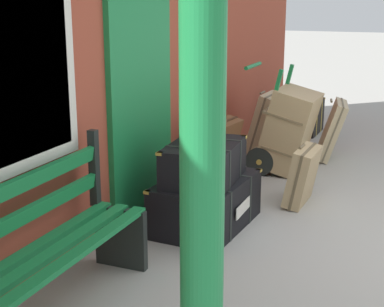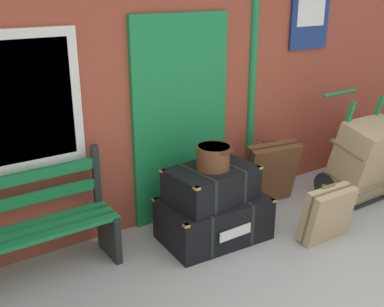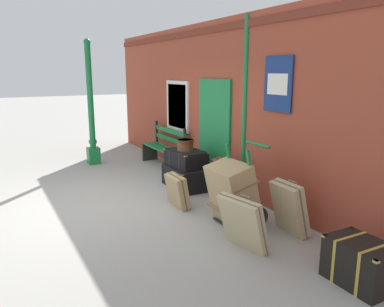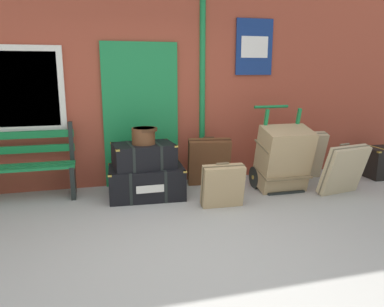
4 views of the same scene
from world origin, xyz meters
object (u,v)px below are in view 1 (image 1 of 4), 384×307
object	(u,v)px
porters_trolley	(273,146)
round_hatbox	(206,129)
suitcase_charcoal	(332,130)
suitcase_oxblood	(215,154)
lamp_post	(202,253)
large_brown_trunk	(289,129)
platform_bench	(50,249)
suitcase_umber	(303,176)
corner_trunk	(303,116)
steamer_trunk_middle	(204,162)
steamer_trunk_base	(206,203)
suitcase_olive	(264,123)

from	to	relation	value
porters_trolley	round_hatbox	bearing A→B (deg)	177.66
round_hatbox	porters_trolley	size ratio (longest dim) A/B	0.29
suitcase_charcoal	suitcase_oxblood	bearing A→B (deg)	151.54
lamp_post	large_brown_trunk	size ratio (longest dim) A/B	3.12
platform_bench	large_brown_trunk	xyz separation A→B (m)	(3.65, -0.61, 0.03)
suitcase_oxblood	suitcase_umber	bearing A→B (deg)	-96.92
platform_bench	suitcase_oxblood	bearing A→B (deg)	-1.52
large_brown_trunk	suitcase_oxblood	bearing A→B (deg)	149.87
porters_trolley	corner_trunk	bearing A→B (deg)	2.25
round_hatbox	suitcase_umber	bearing A→B (deg)	-35.55
steamer_trunk_middle	corner_trunk	bearing A→B (deg)	-0.27
round_hatbox	suitcase_umber	distance (m)	1.24
large_brown_trunk	platform_bench	bearing A→B (deg)	170.46
platform_bench	round_hatbox	size ratio (longest dim) A/B	4.70
lamp_post	round_hatbox	xyz separation A→B (m)	(2.81, 1.06, -0.27)
steamer_trunk_middle	suitcase_charcoal	world-z (taller)	steamer_trunk_middle
platform_bench	suitcase_charcoal	bearing A→B (deg)	-12.56
round_hatbox	steamer_trunk_middle	bearing A→B (deg)	106.89
porters_trolley	suitcase_umber	distance (m)	1.18
steamer_trunk_base	suitcase_oxblood	size ratio (longest dim) A/B	1.42
porters_trolley	large_brown_trunk	bearing A→B (deg)	-90.00
lamp_post	platform_bench	world-z (taller)	lamp_post
platform_bench	large_brown_trunk	bearing A→B (deg)	-9.54
suitcase_charcoal	corner_trunk	bearing A→B (deg)	26.19
steamer_trunk_middle	corner_trunk	world-z (taller)	steamer_trunk_middle
round_hatbox	large_brown_trunk	world-z (taller)	same
round_hatbox	suitcase_charcoal	distance (m)	2.79
platform_bench	large_brown_trunk	distance (m)	3.70
platform_bench	round_hatbox	xyz separation A→B (m)	(1.71, -0.36, 0.42)
steamer_trunk_base	large_brown_trunk	bearing A→B (deg)	-7.74
suitcase_oxblood	corner_trunk	xyz separation A→B (m)	(2.92, -0.29, -0.12)
suitcase_oxblood	suitcase_umber	world-z (taller)	suitcase_oxblood
suitcase_oxblood	large_brown_trunk	bearing A→B (deg)	-30.13
porters_trolley	suitcase_olive	world-z (taller)	porters_trolley
lamp_post	corner_trunk	bearing A→B (deg)	8.94
steamer_trunk_base	suitcase_charcoal	xyz separation A→B (m)	(2.65, -0.62, 0.14)
round_hatbox	porters_trolley	bearing A→B (deg)	-2.34
platform_bench	large_brown_trunk	size ratio (longest dim) A/B	1.67
platform_bench	lamp_post	bearing A→B (deg)	-127.95
suitcase_olive	steamer_trunk_middle	bearing A→B (deg)	-175.46
lamp_post	corner_trunk	world-z (taller)	lamp_post
round_hatbox	large_brown_trunk	bearing A→B (deg)	-7.49
lamp_post	suitcase_oxblood	bearing A→B (deg)	19.43
steamer_trunk_base	suitcase_charcoal	world-z (taller)	suitcase_charcoal
lamp_post	steamer_trunk_base	world-z (taller)	lamp_post
steamer_trunk_base	suitcase_oxblood	bearing A→B (deg)	15.89
suitcase_olive	suitcase_charcoal	xyz separation A→B (m)	(0.05, -0.84, -0.03)
lamp_post	suitcase_olive	world-z (taller)	lamp_post
porters_trolley	suitcase_oxblood	size ratio (longest dim) A/B	1.61
suitcase_umber	suitcase_charcoal	world-z (taller)	suitcase_charcoal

